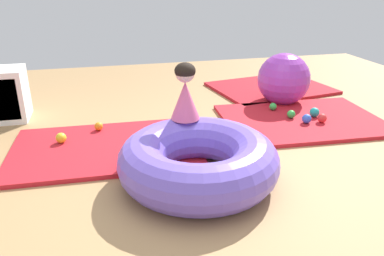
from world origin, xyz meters
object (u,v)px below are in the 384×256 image
play_ball_blue (307,119)px  play_ball_orange (99,126)px  play_ball_red (322,118)px  play_ball_yellow (61,138)px  play_ball_green (273,107)px  play_ball_pink (295,80)px  inflatable_cushion (198,160)px  child_in_pink (185,92)px  storage_cube (4,95)px  exercise_ball_large (284,79)px  play_ball_green_second (291,114)px  play_ball_teal (314,112)px

play_ball_blue → play_ball_orange: (-2.10, 0.31, -0.01)m
play_ball_red → play_ball_yellow: same height
play_ball_green → play_ball_yellow: size_ratio=0.87×
play_ball_pink → play_ball_orange: bearing=-157.6°
inflatable_cushion → play_ball_red: bearing=27.4°
child_in_pink → play_ball_blue: 1.52m
play_ball_red → play_ball_pink: play_ball_red is taller
play_ball_green → play_ball_pink: size_ratio=1.05×
inflatable_cushion → child_in_pink: child_in_pink is taller
play_ball_pink → storage_cube: size_ratio=0.14×
play_ball_blue → exercise_ball_large: (0.08, 0.74, 0.22)m
play_ball_blue → exercise_ball_large: exercise_ball_large is taller
play_ball_pink → play_ball_green_second: size_ratio=0.91×
play_ball_red → play_ball_teal: size_ratio=0.93×
play_ball_green → play_ball_yellow: bearing=-170.8°
inflatable_cushion → play_ball_teal: size_ratio=11.79×
play_ball_blue → play_ball_green_second: (-0.09, 0.17, -0.00)m
play_ball_green → play_ball_blue: size_ratio=0.86×
play_ball_red → exercise_ball_large: size_ratio=0.15×
child_in_pink → play_ball_pink: child_in_pink is taller
play_ball_yellow → exercise_ball_large: size_ratio=0.15×
inflatable_cushion → child_in_pink: size_ratio=2.57×
child_in_pink → play_ball_orange: (-0.73, 0.70, -0.51)m
play_ball_yellow → exercise_ball_large: bearing=14.5°
play_ball_orange → play_ball_green_second: 2.02m
inflatable_cushion → play_ball_pink: size_ratio=15.37×
play_ball_pink → play_ball_green_second: bearing=-119.4°
play_ball_green_second → storage_cube: bearing=165.3°
child_in_pink → play_ball_red: (1.54, 0.36, -0.50)m
play_ball_green → play_ball_orange: bearing=-175.7°
play_ball_teal → play_ball_green_second: size_ratio=1.18×
play_ball_red → play_ball_green_second: size_ratio=1.10×
child_in_pink → play_ball_green: child_in_pink is taller
inflatable_cushion → play_ball_green: bearing=46.6°
child_in_pink → play_ball_teal: child_in_pink is taller
play_ball_orange → exercise_ball_large: exercise_ball_large is taller
play_ball_orange → play_ball_pink: bearing=22.4°
play_ball_teal → storage_cube: size_ratio=0.18×
play_ball_orange → play_ball_teal: 2.29m
child_in_pink → play_ball_red: size_ratio=4.94×
play_ball_red → play_ball_yellow: size_ratio=1.00×
child_in_pink → exercise_ball_large: child_in_pink is taller
play_ball_green → storage_cube: (-2.90, 0.50, 0.20)m
play_ball_pink → play_ball_green_second: 1.45m
play_ball_pink → play_ball_teal: play_ball_teal is taller
play_ball_red → play_ball_green_second: (-0.25, 0.19, -0.00)m
play_ball_blue → play_ball_green_second: bearing=116.7°
play_ball_pink → child_in_pink: bearing=-137.8°
child_in_pink → play_ball_pink: bearing=-97.2°
child_in_pink → play_ball_green: 1.56m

